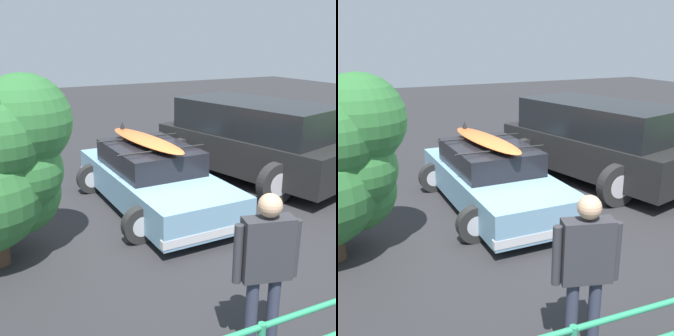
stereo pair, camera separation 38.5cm
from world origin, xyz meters
TOP-DOWN VIEW (x-y plane):
  - ground_plane at (0.00, 0.00)m, footprint 44.00×44.00m
  - parking_stripe at (-1.63, -0.78)m, footprint 0.12×3.54m
  - sedan_car at (-0.21, -0.83)m, footprint 2.35×4.22m
  - suv_car at (-3.04, -1.33)m, footprint 3.38×4.90m
  - person_bystander at (0.56, 3.35)m, footprint 0.67×0.34m

SIDE VIEW (x-z plane):
  - ground_plane at x=0.00m, z-range -0.02..0.00m
  - parking_stripe at x=-1.63m, z-range 0.00..0.00m
  - sedan_car at x=-0.21m, z-range -0.16..1.32m
  - suv_car at x=-3.04m, z-range 0.04..1.83m
  - person_bystander at x=0.56m, z-range 0.18..1.96m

